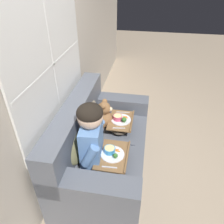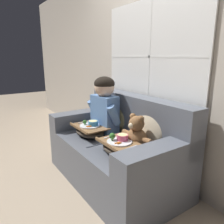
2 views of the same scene
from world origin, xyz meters
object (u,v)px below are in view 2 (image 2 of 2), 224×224
throw_pillow_behind_child (117,114)px  couch (118,150)px  child_figure (104,102)px  lap_tray_child (90,130)px  lap_tray_teddy (119,147)px  throw_pillow_behind_teddy (150,127)px  teddy_bear (136,135)px

throw_pillow_behind_child → couch: bearing=-33.1°
child_figure → lap_tray_child: (0.00, -0.20, -0.31)m
throw_pillow_behind_child → child_figure: 0.25m
throw_pillow_behind_child → lap_tray_teddy: 0.72m
couch → child_figure: 0.58m
couch → child_figure: bearing=177.8°
lap_tray_child → lap_tray_teddy: size_ratio=1.02×
lap_tray_teddy → throw_pillow_behind_child: bearing=146.8°
couch → lap_tray_teddy: bearing=-33.3°
throw_pillow_behind_child → throw_pillow_behind_teddy: bearing=0.0°
throw_pillow_behind_child → lap_tray_teddy: throw_pillow_behind_child is taller
child_figure → teddy_bear: (0.59, -0.00, -0.22)m
child_figure → couch: bearing=-2.2°
couch → throw_pillow_behind_child: (-0.30, 0.19, 0.33)m
child_figure → throw_pillow_behind_teddy: bearing=17.0°
throw_pillow_behind_child → teddy_bear: bearing=-17.4°
throw_pillow_behind_teddy → child_figure: child_figure is taller
teddy_bear → lap_tray_child: size_ratio=0.90×
throw_pillow_behind_teddy → lap_tray_child: 0.72m
throw_pillow_behind_teddy → child_figure: (-0.59, -0.18, 0.17)m
couch → lap_tray_child: bearing=-146.8°
throw_pillow_behind_teddy → lap_tray_child: size_ratio=1.03×
couch → lap_tray_teddy: 0.40m
teddy_bear → lap_tray_teddy: (-0.00, -0.20, -0.08)m
lap_tray_child → lap_tray_teddy: bearing=-0.0°
child_figure → throw_pillow_behind_child: bearing=90.0°
couch → child_figure: size_ratio=2.38×
teddy_bear → couch: bearing=-178.5°
couch → teddy_bear: size_ratio=4.19×
child_figure → lap_tray_child: child_figure is taller
throw_pillow_behind_child → child_figure: child_figure is taller
throw_pillow_behind_child → lap_tray_child: throw_pillow_behind_child is taller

